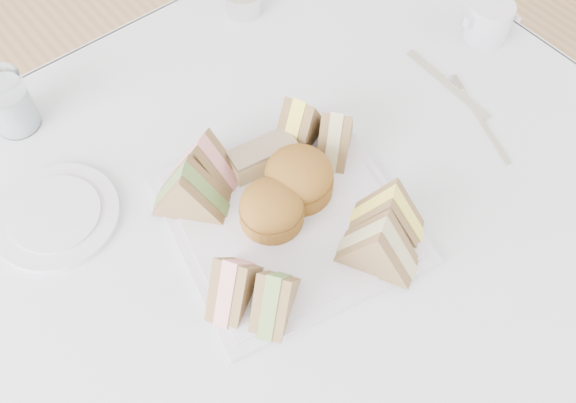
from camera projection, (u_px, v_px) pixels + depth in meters
floor at (312, 375)px, 1.54m from camera, size 4.00×4.00×0.00m
table at (318, 314)px, 1.23m from camera, size 0.90×0.90×0.74m
tablecloth at (329, 210)px, 0.91m from camera, size 1.02×1.02×0.01m
serving_plate at (288, 219)px, 0.89m from camera, size 0.37×0.37×0.01m
sandwich_fl_a at (233, 279)px, 0.79m from camera, size 0.11×0.09×0.09m
sandwich_fl_b at (275, 292)px, 0.78m from camera, size 0.10×0.09×0.08m
sandwich_fr_a at (390, 209)px, 0.84m from camera, size 0.09×0.11×0.09m
sandwich_fr_b at (380, 243)px, 0.81m from camera, size 0.09×0.12×0.09m
sandwich_bl_a at (188, 188)px, 0.86m from camera, size 0.11×0.11×0.09m
sandwich_bl_b at (204, 158)px, 0.89m from camera, size 0.09×0.11×0.09m
sandwich_br_a at (336, 132)px, 0.92m from camera, size 0.10×0.09×0.08m
sandwich_br_b at (299, 121)px, 0.93m from camera, size 0.11×0.08×0.09m
scone_left at (272, 208)px, 0.86m from camera, size 0.10×0.10×0.06m
scone_right at (299, 177)px, 0.89m from camera, size 0.11×0.11×0.07m
pastry_slice at (263, 157)px, 0.92m from camera, size 0.10×0.05×0.05m
side_plate at (56, 216)px, 0.90m from camera, size 0.20×0.20×0.01m
water_glass at (8, 102)px, 0.95m from camera, size 0.08×0.08×0.10m
tea_strainer at (244, 2)px, 1.12m from camera, size 0.09×0.09×0.04m
knife at (447, 84)px, 1.04m from camera, size 0.02×0.18×0.00m
fork at (484, 126)px, 0.99m from camera, size 0.06×0.15×0.00m
creamer_jug at (489, 21)px, 1.08m from camera, size 0.09×0.09×0.07m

